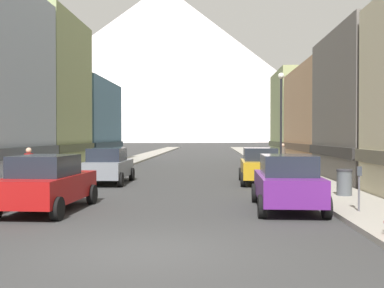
% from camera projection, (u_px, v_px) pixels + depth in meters
% --- Properties ---
extents(ground_plane, '(400.00, 400.00, 0.00)m').
position_uv_depth(ground_plane, '(145.00, 251.00, 9.84)').
color(ground_plane, '#323232').
extents(sidewalk_left, '(2.50, 100.00, 0.15)m').
position_uv_depth(sidewalk_left, '(131.00, 160.00, 45.06)').
color(sidewalk_left, gray).
rests_on(sidewalk_left, ground).
extents(sidewalk_right, '(2.50, 100.00, 0.15)m').
position_uv_depth(sidewalk_right, '(264.00, 160.00, 44.54)').
color(sidewalk_right, gray).
rests_on(sidewalk_right, ground).
extents(storefront_left_2, '(10.02, 8.05, 10.19)m').
position_uv_depth(storefront_left_2, '(4.00, 97.00, 31.45)').
color(storefront_left_2, '#8C9966').
rests_on(storefront_left_2, ground).
extents(storefront_left_3, '(10.20, 10.91, 7.15)m').
position_uv_depth(storefront_left_3, '(53.00, 124.00, 41.48)').
color(storefront_left_3, slate).
rests_on(storefront_left_3, ground).
extents(storefront_right_2, '(6.76, 11.46, 7.36)m').
position_uv_depth(storefront_right_2, '(340.00, 120.00, 34.71)').
color(storefront_right_2, tan).
rests_on(storefront_right_2, ground).
extents(storefront_right_3, '(9.62, 8.87, 8.51)m').
position_uv_depth(storefront_right_3, '(325.00, 118.00, 45.37)').
color(storefront_right_3, '#8C9966').
rests_on(storefront_right_3, ground).
extents(car_left_0, '(2.23, 4.48, 1.78)m').
position_uv_depth(car_left_0, '(47.00, 183.00, 15.00)').
color(car_left_0, '#9E1111').
rests_on(car_left_0, ground).
extents(car_left_1, '(2.10, 4.42, 1.78)m').
position_uv_depth(car_left_1, '(108.00, 166.00, 23.72)').
color(car_left_1, slate).
rests_on(car_left_1, ground).
extents(car_right_0, '(2.18, 4.45, 1.78)m').
position_uv_depth(car_right_0, '(287.00, 182.00, 15.27)').
color(car_right_0, '#591E72').
rests_on(car_right_0, ground).
extents(car_right_1, '(2.18, 4.46, 1.78)m').
position_uv_depth(car_right_1, '(260.00, 165.00, 23.83)').
color(car_right_1, '#B28419').
rests_on(car_right_1, ground).
extents(parking_meter_near, '(0.14, 0.10, 1.33)m').
position_uv_depth(parking_meter_near, '(359.00, 182.00, 14.12)').
color(parking_meter_near, '#595960').
rests_on(parking_meter_near, sidewalk_right).
extents(trash_bin_right, '(0.59, 0.59, 0.98)m').
position_uv_depth(trash_bin_right, '(344.00, 182.00, 17.85)').
color(trash_bin_right, '#4C5156').
rests_on(trash_bin_right, sidewalk_right).
extents(potted_plant_0, '(0.76, 0.76, 0.99)m').
position_uv_depth(potted_plant_0, '(47.00, 169.00, 24.21)').
color(potted_plant_0, gray).
rests_on(potted_plant_0, sidewalk_left).
extents(pedestrian_0, '(0.36, 0.36, 1.75)m').
position_uv_depth(pedestrian_0, '(29.00, 170.00, 19.83)').
color(pedestrian_0, maroon).
rests_on(pedestrian_0, sidewalk_left).
extents(pedestrian_1, '(0.36, 0.36, 1.71)m').
position_uv_depth(pedestrian_1, '(283.00, 157.00, 32.69)').
color(pedestrian_1, brown).
rests_on(pedestrian_1, sidewalk_right).
extents(streetlamp_right, '(0.36, 0.36, 5.86)m').
position_uv_depth(streetlamp_right, '(281.00, 108.00, 27.35)').
color(streetlamp_right, black).
rests_on(streetlamp_right, sidewalk_right).
extents(mountain_backdrop, '(220.59, 220.59, 87.94)m').
position_uv_depth(mountain_backdrop, '(163.00, 62.00, 269.91)').
color(mountain_backdrop, silver).
rests_on(mountain_backdrop, ground).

